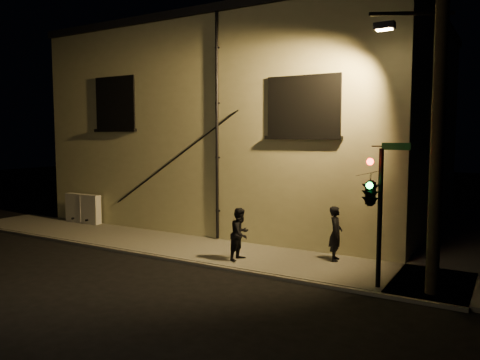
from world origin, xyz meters
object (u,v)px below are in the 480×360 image
Objects in this scene: pedestrian_b at (240,234)px; utility_cabinet at (83,208)px; streetlamp_pole at (434,135)px; pedestrian_a at (336,233)px; traffic_signal at (371,190)px.

utility_cabinet is at bearing 81.00° from pedestrian_b.
streetlamp_pole is (14.90, -2.11, 3.25)m from utility_cabinet.
pedestrian_b is at bearing 104.38° from pedestrian_a.
pedestrian_b is 0.44× the size of traffic_signal.
traffic_signal is 1.99m from streetlamp_pole.
streetlamp_pole reaches higher than pedestrian_b.
traffic_signal is at bearing -95.89° from pedestrian_b.
pedestrian_a is at bearing 150.57° from streetlamp_pole.
pedestrian_a reaches higher than pedestrian_b.
utility_cabinet is 9.49m from pedestrian_b.
streetlamp_pole reaches higher than utility_cabinet.
streetlamp_pole is at bearing -8.06° from utility_cabinet.
utility_cabinet is 0.26× the size of streetlamp_pole.
traffic_signal is (1.61, -2.04, 1.65)m from pedestrian_a.
streetlamp_pole is at bearing -90.32° from pedestrian_b.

